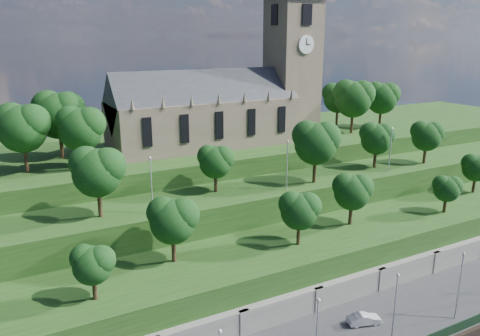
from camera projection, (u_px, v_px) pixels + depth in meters
promenade at (380, 329)px, 53.63m from camera, size 160.00×12.00×2.00m
retaining_wall at (347, 293)px, 58.30m from camera, size 160.00×2.10×5.00m
embankment_lower at (318, 262)px, 63.01m from camera, size 160.00×12.00×8.00m
embankment_upper at (275, 221)px, 71.81m from camera, size 160.00×10.00×12.00m
hilltop at (216, 177)px, 89.24m from camera, size 160.00×32.00×15.00m
church at (229, 100)px, 82.09m from camera, size 38.60×12.35×27.60m
trees_lower at (318, 200)px, 60.98m from camera, size 67.79×8.60×7.90m
trees_upper at (291, 147)px, 68.60m from camera, size 61.34×8.47×9.49m
trees_hilltop at (227, 107)px, 80.41m from camera, size 75.05×16.07×10.57m
lamp_posts_promenade at (395, 304)px, 48.18m from camera, size 60.36×0.36×8.33m
lamp_posts_upper at (287, 161)px, 66.46m from camera, size 40.36×0.36×7.37m
car_middle at (364, 319)px, 52.74m from camera, size 4.09×2.41×1.28m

